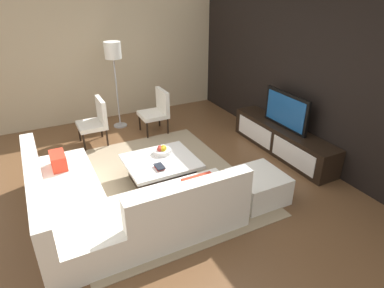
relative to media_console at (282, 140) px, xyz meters
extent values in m
plane|color=brown|center=(0.00, -2.40, -0.25)|extent=(14.00, 14.00, 0.00)
cube|color=black|center=(0.00, 0.30, 1.15)|extent=(6.40, 0.12, 2.80)
cube|color=#C6B28E|center=(-3.20, -2.20, 1.15)|extent=(0.12, 5.20, 2.80)
cube|color=tan|center=(-0.10, -2.40, -0.24)|extent=(3.17, 2.64, 0.01)
cube|color=black|center=(0.00, 0.00, 0.00)|extent=(2.27, 0.46, 0.50)
cube|color=white|center=(-0.52, -0.23, 0.00)|extent=(0.96, 0.01, 0.35)
cube|color=white|center=(0.52, -0.23, 0.00)|extent=(0.96, 0.01, 0.35)
cube|color=black|center=(0.00, 0.00, 0.56)|extent=(1.02, 0.05, 0.62)
cube|color=#194C8C|center=(0.00, -0.03, 0.56)|extent=(0.92, 0.01, 0.52)
cube|color=white|center=(0.20, -3.70, -0.04)|extent=(2.35, 0.85, 0.41)
cube|color=white|center=(0.20, -4.03, 0.37)|extent=(2.35, 0.18, 0.41)
cube|color=white|center=(0.95, -2.49, -0.04)|extent=(0.85, 1.57, 0.41)
cube|color=white|center=(1.29, -2.49, 0.37)|extent=(0.18, 1.57, 0.41)
cube|color=red|center=(-0.51, -3.70, 0.27)|extent=(0.36, 0.20, 0.22)
cube|color=red|center=(0.95, -2.10, 0.19)|extent=(0.60, 0.44, 0.06)
cube|color=black|center=(-0.10, -2.30, -0.08)|extent=(0.75, 0.84, 0.33)
cube|color=white|center=(-0.10, -2.30, 0.10)|extent=(0.93, 1.05, 0.05)
cylinder|color=black|center=(-2.14, -3.16, -0.06)|extent=(0.04, 0.04, 0.38)
cylinder|color=black|center=(-1.68, -3.16, -0.06)|extent=(0.04, 0.04, 0.38)
cylinder|color=black|center=(-2.14, -2.74, -0.06)|extent=(0.04, 0.04, 0.38)
cylinder|color=black|center=(-1.68, -2.74, -0.06)|extent=(0.04, 0.04, 0.38)
cube|color=white|center=(-1.91, -2.95, 0.13)|extent=(0.54, 0.50, 0.08)
cube|color=white|center=(-1.91, -2.74, 0.40)|extent=(0.54, 0.08, 0.45)
cylinder|color=#A5A5AA|center=(-2.51, -2.26, -0.24)|extent=(0.28, 0.28, 0.02)
cylinder|color=#A5A5AA|center=(-2.51, -2.26, 0.48)|extent=(0.03, 0.03, 1.41)
cylinder|color=white|center=(-2.51, -2.26, 1.35)|extent=(0.33, 0.33, 0.32)
cube|color=white|center=(0.94, -1.25, -0.05)|extent=(0.70, 0.70, 0.40)
cylinder|color=silver|center=(-0.28, -2.20, 0.17)|extent=(0.28, 0.28, 0.07)
sphere|color=gold|center=(-0.24, -2.20, 0.22)|extent=(0.08, 0.08, 0.08)
sphere|color=gold|center=(-0.28, -2.18, 0.22)|extent=(0.10, 0.10, 0.10)
sphere|color=gold|center=(-0.31, -2.17, 0.21)|extent=(0.07, 0.07, 0.07)
sphere|color=#B23326|center=(-0.33, -2.21, 0.21)|extent=(0.07, 0.07, 0.07)
sphere|color=#B23326|center=(-0.27, -2.24, 0.22)|extent=(0.09, 0.09, 0.09)
cylinder|color=black|center=(-2.12, -1.95, -0.06)|extent=(0.04, 0.04, 0.38)
cylinder|color=black|center=(-1.66, -1.95, -0.06)|extent=(0.04, 0.04, 0.38)
cylinder|color=black|center=(-2.12, -1.51, -0.06)|extent=(0.04, 0.04, 0.38)
cylinder|color=black|center=(-1.66, -1.51, -0.06)|extent=(0.04, 0.04, 0.38)
cube|color=white|center=(-1.89, -1.73, 0.13)|extent=(0.53, 0.52, 0.08)
cube|color=white|center=(-1.89, -1.51, 0.40)|extent=(0.53, 0.08, 0.45)
cube|color=maroon|center=(0.13, -2.41, 0.14)|extent=(0.15, 0.11, 0.02)
cube|color=#1E232D|center=(0.12, -2.41, 0.16)|extent=(0.19, 0.12, 0.02)
camera|label=1|loc=(4.03, -3.88, 2.61)|focal=31.13mm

